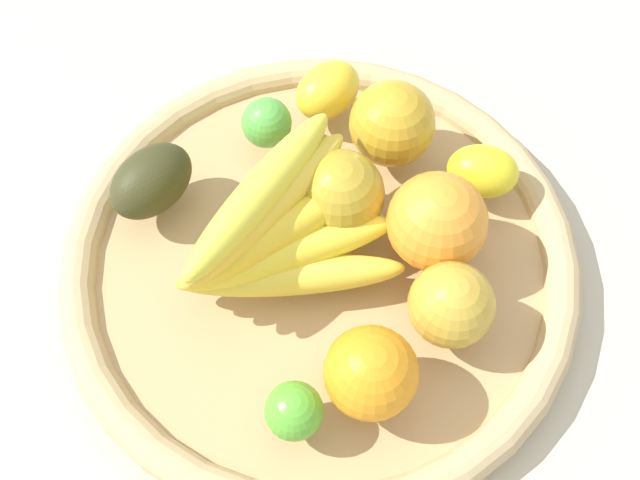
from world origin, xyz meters
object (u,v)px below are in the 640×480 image
banana_bunch (277,233)px  lime_1 (294,411)px  avocado (151,181)px  lemon_0 (328,90)px  lime_0 (267,123)px  orange_0 (437,222)px  apple_1 (392,124)px  apple_0 (336,192)px  apple_2 (451,305)px  orange_1 (371,373)px  lemon_1 (483,171)px

banana_bunch → lime_1: (0.11, 0.07, -0.02)m
avocado → lemon_0: size_ratio=1.21×
lime_0 → avocado: bearing=-30.0°
lime_0 → orange_0: size_ratio=0.55×
orange_0 → apple_1: bearing=-137.1°
apple_0 → lime_1: (0.17, 0.05, -0.01)m
apple_1 → apple_0: (0.08, -0.01, -0.00)m
lime_1 → apple_2: bearing=149.3°
lime_0 → apple_0: (0.05, 0.09, 0.01)m
apple_1 → lime_1: 0.26m
orange_1 → apple_2: bearing=156.7°
apple_1 → lemon_0: 0.07m
lime_0 → orange_0: 0.18m
avocado → orange_0: bearing=104.1°
banana_bunch → lime_1: bearing=31.9°
apple_1 → apple_2: 0.17m
lime_0 → apple_2: size_ratio=0.67×
lemon_0 → lime_0: bearing=-31.0°
banana_bunch → lime_1: size_ratio=4.26×
banana_bunch → lemon_1: 0.19m
banana_bunch → lemon_0: (-0.16, -0.03, -0.02)m
orange_1 → lime_1: (0.05, -0.04, -0.01)m
apple_1 → lime_1: size_ratio=1.70×
apple_2 → apple_1: bearing=-141.7°
lime_0 → orange_1: bearing=45.3°
orange_1 → apple_0: bearing=-145.4°
apple_2 → lime_0: bearing=-115.3°
orange_0 → orange_1: bearing=1.4°
banana_bunch → orange_1: bearing=57.9°
lime_0 → lemon_1: 0.19m
banana_bunch → orange_0: (-0.06, 0.11, -0.00)m
lime_0 → lemon_1: bearing=100.2°
apple_1 → lime_0: bearing=-70.8°
lime_0 → banana_bunch: 0.12m
orange_1 → orange_0: 0.13m
lime_0 → orange_0: bearing=77.0°
orange_1 → lemon_1: orange_1 is taller
apple_2 → lemon_1: apple_2 is taller
orange_0 → lime_1: size_ratio=1.85×
apple_0 → avocado: bearing=-70.9°
apple_1 → banana_bunch: size_ratio=0.40×
lime_1 → lemon_0: 0.29m
lemon_1 → apple_0: bearing=-50.6°
apple_0 → lemon_0: 0.12m
lime_1 → lime_0: bearing=-148.1°
lime_1 → lemon_0: size_ratio=0.68×
apple_0 → lemon_0: bearing=-151.5°
banana_bunch → orange_0: banana_bunch is taller
avocado → lime_1: 0.23m
apple_0 → lemon_1: (-0.08, 0.10, -0.01)m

